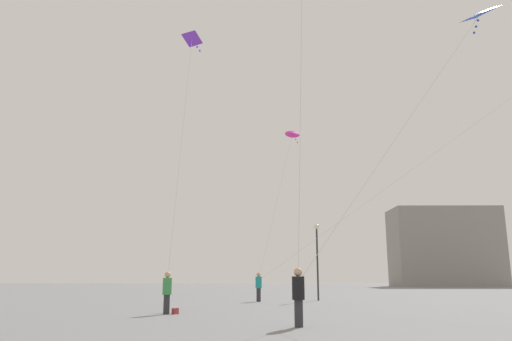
# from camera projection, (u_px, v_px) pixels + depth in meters

# --- Properties ---
(person_in_green) EXTENTS (0.37, 0.37, 1.70)m
(person_in_green) POSITION_uv_depth(u_px,v_px,m) (167.00, 291.00, 20.21)
(person_in_green) COLOR #2D2D33
(person_in_green) RESTS_ON ground_plane
(person_in_black) EXTENTS (0.38, 0.38, 1.75)m
(person_in_black) POSITION_uv_depth(u_px,v_px,m) (298.00, 294.00, 14.90)
(person_in_black) COLOR #2D2D33
(person_in_black) RESTS_ON ground_plane
(person_in_teal) EXTENTS (0.39, 0.39, 1.81)m
(person_in_teal) POSITION_uv_depth(u_px,v_px,m) (259.00, 285.00, 31.08)
(person_in_teal) COLOR #2D2D33
(person_in_teal) RESTS_ON ground_plane
(kite_magenta_diamond) EXTENTS (3.14, 3.37, 11.03)m
(kite_magenta_diamond) POSITION_uv_depth(u_px,v_px,m) (292.00, 135.00, 36.23)
(kite_magenta_diamond) COLOR #D12899
(kite_cobalt_delta) EXTENTS (8.81, 3.96, 11.24)m
(kite_cobalt_delta) POSITION_uv_depth(u_px,v_px,m) (476.00, 19.00, 20.41)
(kite_cobalt_delta) COLOR blue
(kite_violet_delta) EXTENTS (0.97, 2.12, 12.05)m
(kite_violet_delta) POSITION_uv_depth(u_px,v_px,m) (191.00, 47.00, 24.28)
(kite_violet_delta) COLOR purple
(building_left_hall) EXTENTS (18.77, 9.73, 13.98)m
(building_left_hall) POSITION_uv_depth(u_px,v_px,m) (444.00, 247.00, 89.46)
(building_left_hall) COLOR gray
(building_left_hall) RESTS_ON ground_plane
(lamppost_east) EXTENTS (0.36, 0.36, 5.06)m
(lamppost_east) POSITION_uv_depth(u_px,v_px,m) (317.00, 249.00, 33.11)
(lamppost_east) COLOR #2D2D30
(lamppost_east) RESTS_ON ground_plane
(handbag_beside_flyer) EXTENTS (0.27, 0.35, 0.24)m
(handbag_beside_flyer) POSITION_uv_depth(u_px,v_px,m) (175.00, 311.00, 20.14)
(handbag_beside_flyer) COLOR maroon
(handbag_beside_flyer) RESTS_ON ground_plane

